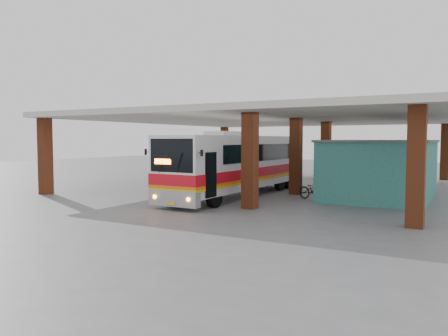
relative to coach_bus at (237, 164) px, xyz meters
name	(u,v)px	position (x,y,z in m)	size (l,w,h in m)	color
ground	(224,197)	(-0.42, -0.66, -1.77)	(90.00, 90.00, 0.00)	#515154
brick_columns	(283,155)	(1.00, 4.34, 0.41)	(20.10, 21.60, 4.35)	brown
canopy_roof	(279,119)	(0.08, 5.84, 2.73)	(21.00, 23.00, 0.30)	beige
shop_building	(381,168)	(7.07, 3.34, -0.20)	(5.20, 8.20, 3.11)	#2A6A5E
coach_bus	(237,164)	(0.00, 0.00, 0.00)	(2.72, 12.25, 3.55)	silver
motorcycle	(314,190)	(4.28, 0.48, -1.25)	(0.68, 1.96, 1.03)	black
pedestrian	(247,188)	(1.96, -2.76, -0.93)	(0.61, 0.40, 1.67)	#B6162D
red_chair	(342,186)	(4.67, 4.66, -1.39)	(0.47, 0.47, 0.81)	red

